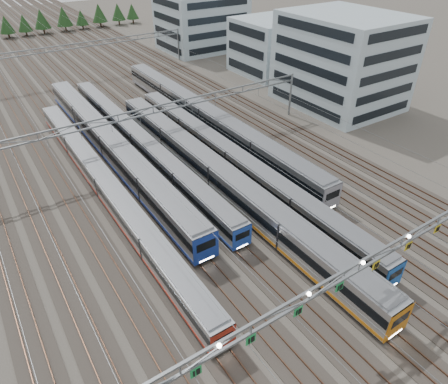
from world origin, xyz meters
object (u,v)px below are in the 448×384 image
gantry_near (360,269)px  gantry_mid (154,115)px  train_b (111,145)px  depot_bldg_north (201,22)px  train_d (218,176)px  train_e (233,160)px  train_f (207,117)px  train_a (106,186)px  depot_bldg_south (342,61)px  train_c (139,141)px  gantry_far (71,51)px  depot_bldg_mid (269,47)px

gantry_near → gantry_mid: size_ratio=1.00×
train_b → depot_bldg_north: size_ratio=2.60×
train_d → train_e: 5.39m
train_f → train_d: bearing=-116.9°
train_a → depot_bldg_north: depot_bldg_north is taller
train_e → depot_bldg_south: size_ratio=2.56×
train_f → gantry_near: bearing=-104.7°
train_a → train_c: (9.00, 9.76, 0.03)m
train_e → gantry_near: bearing=-103.5°
gantry_mid → gantry_near: bearing=-90.1°
gantry_far → depot_bldg_north: size_ratio=2.56×
train_d → train_f: size_ratio=0.96×
depot_bldg_south → depot_bldg_mid: depot_bldg_south is taller
gantry_far → train_b: bearing=-98.9°
train_f → gantry_far: gantry_far is taller
depot_bldg_mid → train_d: bearing=-135.9°
train_d → depot_bldg_mid: 54.33m
train_e → depot_bldg_north: (32.47, 63.29, 5.50)m
gantry_mid → depot_bldg_north: depot_bldg_north is taller
train_c → train_f: bearing=5.5°
gantry_mid → train_f: bearing=15.2°
train_e → train_f: bearing=73.1°
train_b → train_c: 4.53m
train_d → gantry_far: bearing=92.2°
train_a → gantry_mid: size_ratio=1.02×
train_b → train_f: (18.00, 0.92, 0.02)m
train_c → gantry_near: bearing=-87.0°
train_a → gantry_far: 54.38m
depot_bldg_north → train_b: bearing=-132.9°
train_d → depot_bldg_mid: size_ratio=3.63×
train_a → train_e: train_e is taller
gantry_near → train_a: bearing=109.2°
train_b → depot_bldg_mid: 52.41m
train_e → gantry_far: (-6.75, 56.73, 4.36)m
train_f → gantry_near: size_ratio=1.07×
gantry_near → gantry_mid: (0.05, 40.12, -0.70)m
train_c → train_e: (9.00, -13.48, 0.10)m
train_c → gantry_far: size_ratio=1.01×
train_b → gantry_near: size_ratio=1.02×
train_f → depot_bldg_mid: bearing=33.8°
train_b → depot_bldg_north: 67.70m
train_a → train_b: train_b is taller
train_e → train_f: (4.50, 14.79, 0.31)m
gantry_far → depot_bldg_south: bearing=-48.9°
train_d → train_e: train_d is taller
gantry_far → train_f: bearing=-75.0°
gantry_mid → depot_bldg_south: size_ratio=2.56×
depot_bldg_north → gantry_mid: bearing=-127.3°
train_b → depot_bldg_mid: depot_bldg_mid is taller
train_b → train_c: bearing=-4.9°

